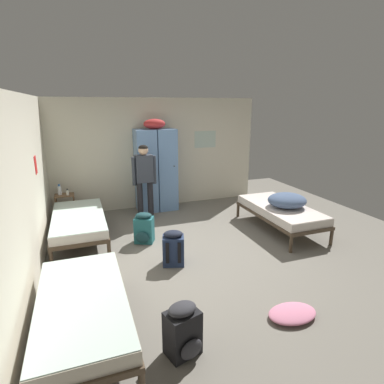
# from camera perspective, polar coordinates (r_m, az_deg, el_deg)

# --- Properties ---
(ground_plane) EXTENTS (8.38, 8.38, 0.00)m
(ground_plane) POSITION_cam_1_polar(r_m,az_deg,el_deg) (5.38, 0.97, -10.51)
(ground_plane) COLOR slate
(room_backdrop) EXTENTS (4.91, 5.29, 2.52)m
(room_backdrop) POSITION_cam_1_polar(r_m,az_deg,el_deg) (5.91, -14.96, 4.29)
(room_backdrop) COLOR beige
(room_backdrop) RESTS_ON ground_plane
(locker_bank) EXTENTS (0.90, 0.55, 2.07)m
(locker_bank) POSITION_cam_1_polar(r_m,az_deg,el_deg) (7.17, -6.59, 4.27)
(locker_bank) COLOR #6B93C6
(locker_bank) RESTS_ON ground_plane
(shelf_unit) EXTENTS (0.38, 0.30, 0.57)m
(shelf_unit) POSITION_cam_1_polar(r_m,az_deg,el_deg) (7.06, -22.03, -2.20)
(shelf_unit) COLOR brown
(shelf_unit) RESTS_ON ground_plane
(bed_left_front) EXTENTS (0.90, 1.90, 0.49)m
(bed_left_front) POSITION_cam_1_polar(r_m,az_deg,el_deg) (3.59, -19.29, -19.00)
(bed_left_front) COLOR #473828
(bed_left_front) RESTS_ON ground_plane
(bed_right) EXTENTS (0.90, 1.90, 0.49)m
(bed_right) POSITION_cam_1_polar(r_m,az_deg,el_deg) (6.32, 15.77, -3.31)
(bed_right) COLOR #473828
(bed_right) RESTS_ON ground_plane
(bed_left_rear) EXTENTS (0.90, 1.90, 0.49)m
(bed_left_rear) POSITION_cam_1_polar(r_m,az_deg,el_deg) (5.95, -19.91, -4.88)
(bed_left_rear) COLOR #473828
(bed_left_rear) RESTS_ON ground_plane
(bedding_heap) EXTENTS (0.74, 0.67, 0.26)m
(bedding_heap) POSITION_cam_1_polar(r_m,az_deg,el_deg) (6.20, 16.90, -1.45)
(bedding_heap) COLOR slate
(bedding_heap) RESTS_ON bed_right
(person_traveler) EXTENTS (0.50, 0.21, 1.59)m
(person_traveler) POSITION_cam_1_polar(r_m,az_deg,el_deg) (6.53, -8.66, 2.96)
(person_traveler) COLOR black
(person_traveler) RESTS_ON ground_plane
(water_bottle) EXTENTS (0.07, 0.07, 0.22)m
(water_bottle) POSITION_cam_1_polar(r_m,az_deg,el_deg) (7.00, -22.95, 0.32)
(water_bottle) COLOR white
(water_bottle) RESTS_ON shelf_unit
(lotion_bottle) EXTENTS (0.05, 0.05, 0.13)m
(lotion_bottle) POSITION_cam_1_polar(r_m,az_deg,el_deg) (6.95, -21.70, -0.05)
(lotion_bottle) COLOR white
(lotion_bottle) RESTS_ON shelf_unit
(backpack_black) EXTENTS (0.37, 0.39, 0.55)m
(backpack_black) POSITION_cam_1_polar(r_m,az_deg,el_deg) (3.32, -1.64, -23.93)
(backpack_black) COLOR black
(backpack_black) RESTS_ON ground_plane
(backpack_navy) EXTENTS (0.38, 0.39, 0.55)m
(backpack_navy) POSITION_cam_1_polar(r_m,az_deg,el_deg) (4.85, -3.41, -10.20)
(backpack_navy) COLOR navy
(backpack_navy) RESTS_ON ground_plane
(backpack_teal) EXTENTS (0.39, 0.40, 0.55)m
(backpack_teal) POSITION_cam_1_polar(r_m,az_deg,el_deg) (5.63, -8.72, -6.58)
(backpack_teal) COLOR #23666B
(backpack_teal) RESTS_ON ground_plane
(clothes_pile_pink) EXTENTS (0.59, 0.39, 0.09)m
(clothes_pile_pink) POSITION_cam_1_polar(r_m,az_deg,el_deg) (4.05, 17.78, -20.28)
(clothes_pile_pink) COLOR pink
(clothes_pile_pink) RESTS_ON ground_plane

